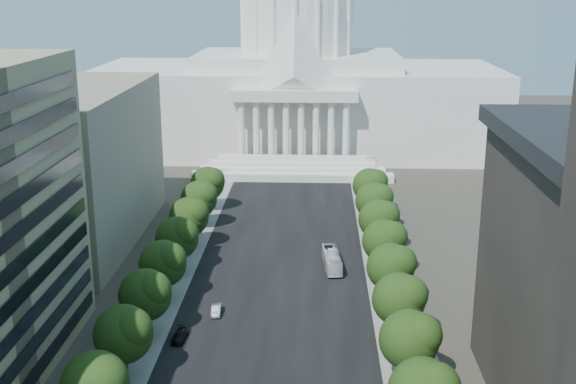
# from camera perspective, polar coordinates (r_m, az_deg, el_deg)

# --- Properties ---
(road_asphalt) EXTENTS (30.00, 260.00, 0.01)m
(road_asphalt) POSITION_cam_1_polar(r_m,az_deg,el_deg) (133.16, -0.51, -5.39)
(road_asphalt) COLOR black
(road_asphalt) RESTS_ON ground
(sidewalk_left) EXTENTS (8.00, 260.00, 0.02)m
(sidewalk_left) POSITION_cam_1_polar(r_m,az_deg,el_deg) (135.38, -8.60, -5.21)
(sidewalk_left) COLOR gray
(sidewalk_left) RESTS_ON ground
(sidewalk_right) EXTENTS (8.00, 260.00, 0.02)m
(sidewalk_right) POSITION_cam_1_polar(r_m,az_deg,el_deg) (133.63, 7.69, -5.47)
(sidewalk_right) COLOR gray
(sidewalk_right) RESTS_ON ground
(capitol) EXTENTS (120.00, 56.00, 73.00)m
(capitol) POSITION_cam_1_polar(r_m,az_deg,el_deg) (220.63, 0.70, 8.59)
(capitol) COLOR white
(capitol) RESTS_ON ground
(office_block_left_far) EXTENTS (38.00, 52.00, 30.00)m
(office_block_left_far) POSITION_cam_1_polar(r_m,az_deg,el_deg) (148.23, -19.21, 2.01)
(office_block_left_far) COLOR gray
(office_block_left_far) RESTS_ON ground
(tree_l_c) EXTENTS (7.79, 7.60, 9.97)m
(tree_l_c) POSITION_cam_1_polar(r_m,az_deg,el_deg) (84.84, -14.82, -14.40)
(tree_l_c) COLOR #33261C
(tree_l_c) RESTS_ON ground
(tree_l_d) EXTENTS (7.79, 7.60, 9.97)m
(tree_l_d) POSITION_cam_1_polar(r_m,az_deg,el_deg) (94.93, -12.72, -10.80)
(tree_l_d) COLOR #33261C
(tree_l_d) RESTS_ON ground
(tree_l_e) EXTENTS (7.79, 7.60, 9.97)m
(tree_l_e) POSITION_cam_1_polar(r_m,az_deg,el_deg) (105.42, -11.07, -7.89)
(tree_l_e) COLOR #33261C
(tree_l_e) RESTS_ON ground
(tree_l_f) EXTENTS (7.79, 7.60, 9.97)m
(tree_l_f) POSITION_cam_1_polar(r_m,az_deg,el_deg) (116.20, -9.74, -5.50)
(tree_l_f) COLOR #33261C
(tree_l_f) RESTS_ON ground
(tree_l_g) EXTENTS (7.79, 7.60, 9.97)m
(tree_l_g) POSITION_cam_1_polar(r_m,az_deg,el_deg) (127.21, -8.64, -3.53)
(tree_l_g) COLOR #33261C
(tree_l_g) RESTS_ON ground
(tree_l_h) EXTENTS (7.79, 7.60, 9.97)m
(tree_l_h) POSITION_cam_1_polar(r_m,az_deg,el_deg) (138.37, -7.72, -1.87)
(tree_l_h) COLOR #33261C
(tree_l_h) RESTS_ON ground
(tree_l_i) EXTENTS (7.79, 7.60, 9.97)m
(tree_l_i) POSITION_cam_1_polar(r_m,az_deg,el_deg) (149.67, -6.95, -0.46)
(tree_l_i) COLOR #33261C
(tree_l_i) RESTS_ON ground
(tree_l_j) EXTENTS (7.79, 7.60, 9.97)m
(tree_l_j) POSITION_cam_1_polar(r_m,az_deg,el_deg) (161.07, -6.28, 0.76)
(tree_l_j) COLOR #33261C
(tree_l_j) RESTS_ON ground
(tree_r_d) EXTENTS (7.79, 7.60, 9.97)m
(tree_r_d) POSITION_cam_1_polar(r_m,az_deg,el_deg) (92.68, 9.78, -11.32)
(tree_r_d) COLOR #33261C
(tree_r_d) RESTS_ON ground
(tree_r_e) EXTENTS (7.79, 7.60, 9.97)m
(tree_r_e) POSITION_cam_1_polar(r_m,az_deg,el_deg) (103.40, 8.95, -8.27)
(tree_r_e) COLOR #33261C
(tree_r_e) RESTS_ON ground
(tree_r_f) EXTENTS (7.79, 7.60, 9.97)m
(tree_r_f) POSITION_cam_1_polar(r_m,az_deg,el_deg) (114.37, 8.29, -5.80)
(tree_r_f) COLOR #33261C
(tree_r_f) RESTS_ON ground
(tree_r_g) EXTENTS (7.79, 7.60, 9.97)m
(tree_r_g) POSITION_cam_1_polar(r_m,az_deg,el_deg) (125.53, 7.75, -3.76)
(tree_r_g) COLOR #33261C
(tree_r_g) RESTS_ON ground
(tree_r_h) EXTENTS (7.79, 7.60, 9.97)m
(tree_r_h) POSITION_cam_1_polar(r_m,az_deg,el_deg) (136.84, 7.30, -2.06)
(tree_r_h) COLOR #33261C
(tree_r_h) RESTS_ON ground
(tree_r_i) EXTENTS (7.79, 7.60, 9.97)m
(tree_r_i) POSITION_cam_1_polar(r_m,az_deg,el_deg) (148.25, 6.92, -0.62)
(tree_r_i) COLOR #33261C
(tree_r_i) RESTS_ON ground
(tree_r_j) EXTENTS (7.79, 7.60, 9.97)m
(tree_r_j) POSITION_cam_1_polar(r_m,az_deg,el_deg) (159.75, 6.60, 0.62)
(tree_r_j) COLOR #33261C
(tree_r_j) RESTS_ON ground
(streetlight_c) EXTENTS (2.61, 0.44, 9.00)m
(streetlight_c) POSITION_cam_1_polar(r_m,az_deg,el_deg) (104.03, 9.79, -8.54)
(streetlight_c) COLOR gray
(streetlight_c) RESTS_ON ground
(streetlight_d) EXTENTS (2.61, 0.44, 9.00)m
(streetlight_d) POSITION_cam_1_polar(r_m,az_deg,el_deg) (127.02, 8.40, -3.85)
(streetlight_d) COLOR gray
(streetlight_d) RESTS_ON ground
(streetlight_e) EXTENTS (2.61, 0.44, 9.00)m
(streetlight_e) POSITION_cam_1_polar(r_m,az_deg,el_deg) (150.66, 7.45, -0.61)
(streetlight_e) COLOR gray
(streetlight_e) RESTS_ON ground
(streetlight_f) EXTENTS (2.61, 0.44, 9.00)m
(streetlight_f) POSITION_cam_1_polar(r_m,az_deg,el_deg) (174.68, 6.75, 1.74)
(streetlight_f) COLOR gray
(streetlight_f) RESTS_ON ground
(car_silver) EXTENTS (1.66, 4.07, 1.31)m
(car_silver) POSITION_cam_1_polar(r_m,az_deg,el_deg) (112.62, -5.70, -9.28)
(car_silver) COLOR #B4B6BC
(car_silver) RESTS_ON ground
(car_dark_b) EXTENTS (2.10, 4.49, 1.27)m
(car_dark_b) POSITION_cam_1_polar(r_m,az_deg,el_deg) (105.69, -8.56, -11.19)
(car_dark_b) COLOR black
(car_dark_b) RESTS_ON ground
(city_bus) EXTENTS (3.56, 11.06, 3.03)m
(city_bus) POSITION_cam_1_polar(r_m,az_deg,el_deg) (129.32, 3.48, -5.37)
(city_bus) COLOR silver
(city_bus) RESTS_ON ground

